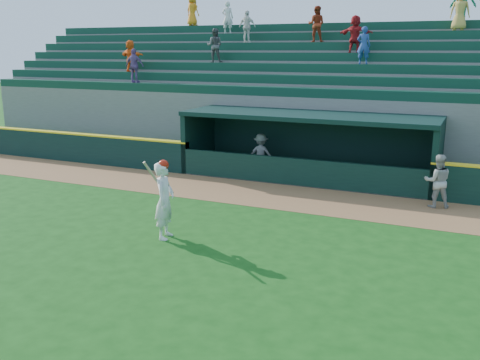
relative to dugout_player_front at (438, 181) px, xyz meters
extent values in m
plane|color=#134711|center=(-4.79, -5.72, -0.83)|extent=(120.00, 120.00, 0.00)
cube|color=brown|center=(-4.79, -0.82, -0.83)|extent=(40.00, 3.00, 0.01)
cube|color=black|center=(-17.04, 0.83, -0.23)|extent=(15.50, 0.30, 1.20)
cube|color=yellow|center=(-17.04, 0.83, 0.40)|extent=(15.50, 0.32, 0.06)
imported|color=#A5A5A0|center=(0.00, 0.00, 0.00)|extent=(0.95, 0.82, 1.66)
imported|color=#989893|center=(-6.72, 2.12, -0.05)|extent=(1.10, 0.76, 1.56)
cube|color=#61625D|center=(-4.79, 1.98, -0.81)|extent=(9.00, 2.60, 0.04)
cube|color=black|center=(-9.39, 1.98, 0.32)|extent=(0.20, 2.60, 2.30)
cube|color=black|center=(-0.19, 1.98, 0.32)|extent=(0.20, 2.60, 2.30)
cube|color=black|center=(-4.79, 3.28, 0.32)|extent=(9.40, 0.20, 2.30)
cube|color=black|center=(-4.79, 1.98, 1.55)|extent=(9.40, 2.80, 0.16)
cube|color=black|center=(-4.79, 0.76, -0.33)|extent=(9.00, 0.16, 1.00)
cube|color=brown|center=(-4.79, 2.78, -0.58)|extent=(8.40, 0.45, 0.10)
cube|color=slate|center=(-4.79, 3.80, 0.62)|extent=(34.00, 0.85, 2.91)
cube|color=#0F3828|center=(-4.79, 3.68, 2.26)|extent=(34.00, 0.60, 0.36)
cube|color=slate|center=(-4.79, 4.65, 0.85)|extent=(34.00, 0.85, 3.36)
cube|color=#0F3828|center=(-4.79, 4.53, 2.71)|extent=(34.00, 0.60, 0.36)
cube|color=slate|center=(-4.79, 5.50, 1.07)|extent=(34.00, 0.85, 3.81)
cube|color=#0F3828|center=(-4.79, 5.38, 3.16)|extent=(34.00, 0.60, 0.36)
cube|color=slate|center=(-4.79, 6.35, 1.30)|extent=(34.00, 0.85, 4.26)
cube|color=#0F3828|center=(-4.79, 6.23, 3.61)|extent=(34.00, 0.60, 0.36)
cube|color=slate|center=(-4.79, 7.20, 1.52)|extent=(34.00, 0.85, 4.71)
cube|color=#0F3828|center=(-4.79, 7.08, 4.06)|extent=(34.00, 0.60, 0.36)
cube|color=slate|center=(-4.79, 8.05, 1.75)|extent=(34.00, 0.85, 5.16)
cube|color=#0F3828|center=(-4.79, 7.93, 4.51)|extent=(34.00, 0.60, 0.36)
cube|color=slate|center=(-4.79, 8.90, 1.97)|extent=(34.00, 0.85, 5.61)
cube|color=#0F3828|center=(-4.79, 8.78, 4.96)|extent=(34.00, 0.60, 0.36)
cube|color=slate|center=(-4.79, 9.48, 1.97)|extent=(34.50, 0.30, 5.61)
imported|color=orange|center=(-13.40, 8.80, 5.92)|extent=(0.85, 0.65, 1.56)
imported|color=silver|center=(-9.50, 7.10, 4.98)|extent=(0.89, 0.41, 1.47)
imported|color=#B11B1F|center=(-4.16, 6.25, 4.56)|extent=(1.46, 0.58, 1.54)
imported|color=navy|center=(-3.60, 5.40, 4.09)|extent=(0.58, 0.42, 1.50)
imported|color=#4E4E4E|center=(-10.37, 5.40, 4.10)|extent=(0.86, 0.74, 1.51)
imported|color=#17694A|center=(-0.16, 8.80, 5.96)|extent=(1.07, 0.63, 1.64)
imported|color=gold|center=(-0.21, 7.95, 5.50)|extent=(0.82, 0.57, 1.62)
imported|color=#775491|center=(-13.62, 3.70, 3.20)|extent=(0.93, 0.46, 1.52)
imported|color=orange|center=(-14.42, 4.55, 3.62)|extent=(1.42, 0.71, 1.47)
imported|color=silver|center=(-10.94, 7.95, 5.46)|extent=(0.63, 0.47, 1.55)
imported|color=maroon|center=(-6.12, 7.10, 5.03)|extent=(0.82, 0.67, 1.57)
imported|color=silver|center=(-6.14, -5.82, 0.17)|extent=(0.63, 0.82, 2.00)
sphere|color=#B21B09|center=(-6.14, -5.82, 1.10)|extent=(0.27, 0.27, 0.27)
cylinder|color=tan|center=(-6.32, -6.04, 0.87)|extent=(0.30, 0.46, 0.76)
camera|label=1|loc=(1.04, -16.99, 3.93)|focal=40.00mm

